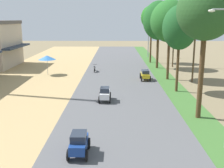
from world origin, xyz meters
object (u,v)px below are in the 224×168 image
Objects in this scene: median_tree_fifth at (159,21)px; motorbike_ahead_third at (95,68)px; median_tree_third at (180,28)px; car_hatchback_blue at (79,143)px; utility_pole_near at (174,35)px; car_hatchback_white at (105,94)px; car_sedan_yellow at (145,74)px; streetlamp_mid at (149,33)px; median_tree_sixth at (152,18)px; median_tree_second at (206,11)px; median_tree_fourth at (170,21)px; utility_pole_far at (195,42)px; vendor_umbrella at (47,58)px.

motorbike_ahead_third is (-9.00, -3.15, -6.33)m from median_tree_fifth.
median_tree_third is 16.54m from car_hatchback_blue.
utility_pole_near is 4.60× the size of car_hatchback_white.
streetlamp_mid is at bearing 82.48° from car_sedan_yellow.
median_tree_sixth is 24.14m from car_hatchback_white.
car_sedan_yellow is 8.22m from motorbike_ahead_third.
median_tree_second is 1.04× the size of median_tree_fourth.
utility_pole_near is at bearing 83.26° from median_tree_second.
streetlamp_mid reaches higher than car_sedan_yellow.
utility_pole_near is 5.12× the size of motorbike_ahead_third.
car_sedan_yellow is (-2.29, -13.60, -6.59)m from median_tree_sixth.
car_hatchback_white is 0.89× the size of car_sedan_yellow.
median_tree_third is 0.91× the size of median_tree_fourth.
motorbike_ahead_third is (-8.66, -8.40, -6.76)m from median_tree_sixth.
streetlamp_mid is 0.84× the size of utility_pole_near.
utility_pole_near is at bearing 26.04° from median_tree_fifth.
utility_pole_near is (2.55, 1.25, -2.10)m from median_tree_fifth.
median_tree_fifth is 1.04× the size of utility_pole_near.
median_tree_fourth is at bearing 66.63° from car_hatchback_blue.
car_hatchback_blue is 1.00× the size of car_hatchback_white.
car_hatchback_blue is at bearing -121.36° from utility_pole_far.
vendor_umbrella is 0.27× the size of median_tree_sixth.
car_hatchback_blue is (-10.88, -17.85, -3.87)m from utility_pole_far.
median_tree_fifth reaches higher than median_tree_third.
median_tree_fifth is 4.80× the size of car_hatchback_white.
median_tree_third is 5.59m from utility_pole_far.
car_hatchback_blue is 19.25m from car_sedan_yellow.
utility_pole_near reaches higher than vendor_umbrella.
motorbike_ahead_third is (-9.10, 4.65, -6.28)m from median_tree_fourth.
car_sedan_yellow is (-5.18, -9.59, -4.06)m from utility_pole_near.
car_hatchback_blue is at bearing -144.16° from median_tree_second.
car_hatchback_white is at bearing -117.35° from car_sedan_yellow.
utility_pole_near reaches higher than utility_pole_far.
median_tree_second is at bearing -96.74° from utility_pole_near.
utility_pole_far is 4.41× the size of car_hatchback_blue.
utility_pole_far reaches higher than motorbike_ahead_third.
median_tree_fifth is (0.08, 21.00, -0.73)m from median_tree_second.
median_tree_fourth reaches higher than car_hatchback_white.
median_tree_fourth is 21.58m from car_hatchback_blue.
median_tree_sixth reaches higher than car_hatchback_white.
median_tree_sixth reaches higher than streetlamp_mid.
median_tree_sixth is 5.55m from utility_pole_near.
median_tree_fifth is at bearing 89.79° from median_tree_second.
median_tree_second reaches higher than car_hatchback_blue.
median_tree_third is 1.08× the size of streetlamp_mid.
utility_pole_far is (2.82, 4.52, -1.69)m from median_tree_third.
utility_pole_far is (2.72, -20.92, 0.07)m from streetlamp_mid.
median_tree_fifth reaches higher than car_sedan_yellow.
utility_pole_near is (2.50, -10.72, 0.26)m from streetlamp_mid.
median_tree_fifth reaches higher than car_hatchback_blue.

